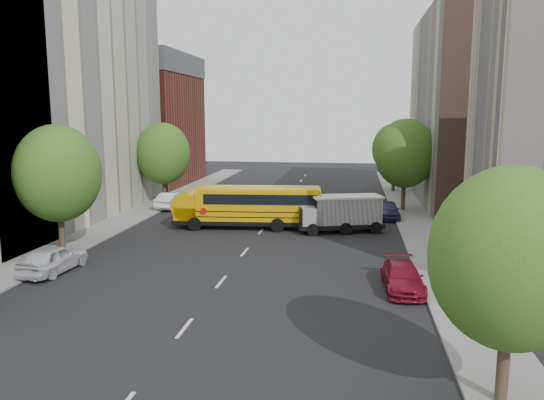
% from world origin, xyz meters
% --- Properties ---
extents(ground, '(120.00, 120.00, 0.00)m').
position_xyz_m(ground, '(0.00, 0.00, 0.00)').
color(ground, black).
rests_on(ground, ground).
extents(sidewalk_left, '(3.00, 80.00, 0.12)m').
position_xyz_m(sidewalk_left, '(-11.50, 5.00, 0.06)').
color(sidewalk_left, slate).
rests_on(sidewalk_left, ground).
extents(sidewalk_right, '(3.00, 80.00, 0.12)m').
position_xyz_m(sidewalk_right, '(11.50, 5.00, 0.06)').
color(sidewalk_right, slate).
rests_on(sidewalk_right, ground).
extents(lane_markings, '(0.15, 64.00, 0.01)m').
position_xyz_m(lane_markings, '(0.00, 10.00, 0.01)').
color(lane_markings, silver).
rests_on(lane_markings, ground).
extents(building_left_cream, '(10.00, 26.00, 20.00)m').
position_xyz_m(building_left_cream, '(-18.00, 6.00, 10.00)').
color(building_left_cream, beige).
rests_on(building_left_cream, ground).
extents(building_left_redbrick, '(10.00, 15.00, 13.00)m').
position_xyz_m(building_left_redbrick, '(-18.00, 28.00, 6.50)').
color(building_left_redbrick, maroon).
rests_on(building_left_redbrick, ground).
extents(building_right_far, '(10.00, 22.00, 18.00)m').
position_xyz_m(building_right_far, '(18.00, 20.00, 9.00)').
color(building_right_far, tan).
rests_on(building_right_far, ground).
extents(building_right_sidewall, '(10.10, 0.30, 18.00)m').
position_xyz_m(building_right_sidewall, '(18.00, 9.00, 9.00)').
color(building_right_sidewall, brown).
rests_on(building_right_sidewall, ground).
extents(street_tree_1, '(5.12, 5.12, 7.90)m').
position_xyz_m(street_tree_1, '(-11.00, -4.00, 4.95)').
color(street_tree_1, '#38281C').
rests_on(street_tree_1, ground).
extents(street_tree_2, '(4.99, 4.99, 7.71)m').
position_xyz_m(street_tree_2, '(-11.00, 14.00, 4.83)').
color(street_tree_2, '#38281C').
rests_on(street_tree_2, ground).
extents(street_tree_3, '(4.61, 4.61, 7.11)m').
position_xyz_m(street_tree_3, '(11.00, -18.00, 4.45)').
color(street_tree_3, '#38281C').
rests_on(street_tree_3, ground).
extents(street_tree_4, '(5.25, 5.25, 8.10)m').
position_xyz_m(street_tree_4, '(11.00, 14.00, 5.08)').
color(street_tree_4, '#38281C').
rests_on(street_tree_4, ground).
extents(street_tree_5, '(4.86, 4.86, 7.51)m').
position_xyz_m(street_tree_5, '(11.00, 26.00, 4.70)').
color(street_tree_5, '#38281C').
rests_on(street_tree_5, ground).
extents(school_bus, '(11.46, 3.58, 3.18)m').
position_xyz_m(school_bus, '(-1.19, 4.99, 1.78)').
color(school_bus, black).
rests_on(school_bus, ground).
extents(safari_truck, '(6.56, 3.85, 2.66)m').
position_xyz_m(safari_truck, '(5.74, 4.67, 1.41)').
color(safari_truck, black).
rests_on(safari_truck, ground).
extents(parked_car_0, '(2.14, 4.61, 1.53)m').
position_xyz_m(parked_car_0, '(-9.34, -7.78, 0.76)').
color(parked_car_0, silver).
rests_on(parked_car_0, ground).
extents(parked_car_1, '(2.04, 4.69, 1.50)m').
position_xyz_m(parked_car_1, '(-9.60, 12.17, 0.75)').
color(parked_car_1, silver).
rests_on(parked_car_1, ground).
extents(parked_car_3, '(2.03, 4.55, 1.30)m').
position_xyz_m(parked_car_3, '(9.04, -7.88, 0.65)').
color(parked_car_3, maroon).
rests_on(parked_car_3, ground).
extents(parked_car_4, '(1.81, 4.20, 1.41)m').
position_xyz_m(parked_car_4, '(9.51, 10.28, 0.71)').
color(parked_car_4, navy).
rests_on(parked_car_4, ground).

